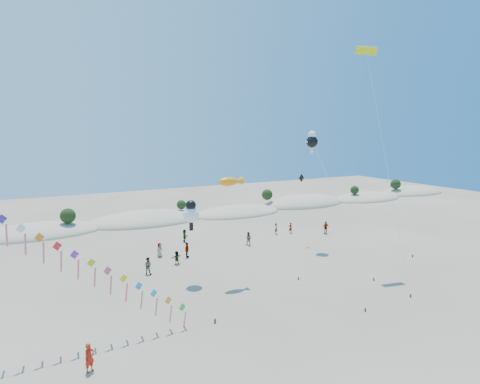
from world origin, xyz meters
name	(u,v)px	position (x,y,z in m)	size (l,w,h in m)	color
ground	(331,359)	(0.00, 0.00, 0.00)	(160.00, 160.00, 0.00)	#7A6A54
dune_ridge	(154,220)	(1.06, 45.14, 0.11)	(145.30, 11.49, 5.57)	tan
kite_train	(14,226)	(-17.60, 10.25, 8.63)	(24.38, 4.51, 16.83)	#3F2D1E
fish_kite	(231,182)	(0.64, 15.67, 9.80)	(7.77, 12.18, 10.29)	#3F2D1E
cartoon_kite_low	(191,213)	(-2.94, 17.18, 6.84)	(10.22, 5.66, 8.10)	#3F2D1E
cartoon_kite_high	(312,141)	(14.97, 21.71, 13.46)	(3.12, 13.82, 14.68)	#3F2D1E
parafoil_kite	(367,54)	(15.76, 13.92, 22.62)	(4.33, 10.39, 23.46)	#3F2D1E
dark_kite	(328,197)	(16.79, 20.56, 6.41)	(8.40, 11.65, 9.15)	#3F2D1E
flyer_foreground	(89,358)	(-14.02, 5.83, 0.92)	(0.67, 0.44, 1.83)	#AE200D
beachgoers	(215,243)	(3.30, 25.53, 0.85)	(28.17, 11.10, 1.81)	slate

